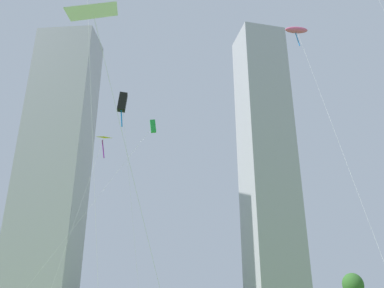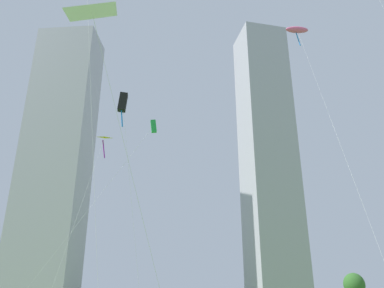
{
  "view_description": "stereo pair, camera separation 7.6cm",
  "coord_description": "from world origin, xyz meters",
  "px_view_note": "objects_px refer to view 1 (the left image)",
  "views": [
    {
      "loc": [
        -0.92,
        -13.91,
        1.66
      ],
      "look_at": [
        1.78,
        6.55,
        9.93
      ],
      "focal_mm": 36.81,
      "sensor_mm": 36.0,
      "label": 1
    },
    {
      "loc": [
        -0.84,
        -13.92,
        1.66
      ],
      "look_at": [
        1.78,
        6.55,
        9.93
      ],
      "focal_mm": 36.81,
      "sensor_mm": 36.0,
      "label": 2
    }
  ],
  "objects_px": {
    "kite_flying_0": "(297,30)",
    "kite_flying_1": "(122,103)",
    "distant_highrise_0": "(56,155)",
    "park_tree_1": "(353,285)",
    "distant_highrise_1": "(266,154)",
    "kite_flying_5": "(93,12)",
    "kite_flying_4": "(152,127)",
    "kite_flying_2": "(104,139)"
  },
  "relations": [
    {
      "from": "kite_flying_0",
      "to": "kite_flying_1",
      "type": "height_order",
      "value": "kite_flying_0"
    },
    {
      "from": "distant_highrise_0",
      "to": "park_tree_1",
      "type": "bearing_deg",
      "value": -42.51
    },
    {
      "from": "park_tree_1",
      "to": "distant_highrise_1",
      "type": "bearing_deg",
      "value": 78.24
    },
    {
      "from": "park_tree_1",
      "to": "distant_highrise_1",
      "type": "relative_size",
      "value": 0.05
    },
    {
      "from": "kite_flying_5",
      "to": "park_tree_1",
      "type": "distance_m",
      "value": 52.92
    },
    {
      "from": "kite_flying_4",
      "to": "park_tree_1",
      "type": "relative_size",
      "value": 3.33
    },
    {
      "from": "distant_highrise_1",
      "to": "park_tree_1",
      "type": "bearing_deg",
      "value": -107.1
    },
    {
      "from": "kite_flying_1",
      "to": "park_tree_1",
      "type": "bearing_deg",
      "value": 39.39
    },
    {
      "from": "kite_flying_1",
      "to": "park_tree_1",
      "type": "height_order",
      "value": "kite_flying_1"
    },
    {
      "from": "kite_flying_2",
      "to": "distant_highrise_0",
      "type": "bearing_deg",
      "value": 104.85
    },
    {
      "from": "kite_flying_5",
      "to": "park_tree_1",
      "type": "relative_size",
      "value": 2.27
    },
    {
      "from": "kite_flying_4",
      "to": "park_tree_1",
      "type": "height_order",
      "value": "kite_flying_4"
    },
    {
      "from": "kite_flying_1",
      "to": "kite_flying_4",
      "type": "height_order",
      "value": "kite_flying_4"
    },
    {
      "from": "kite_flying_2",
      "to": "distant_highrise_1",
      "type": "relative_size",
      "value": 0.15
    },
    {
      "from": "kite_flying_4",
      "to": "park_tree_1",
      "type": "xyz_separation_m",
      "value": [
        28.65,
        19.51,
        -13.26
      ]
    },
    {
      "from": "kite_flying_0",
      "to": "park_tree_1",
      "type": "bearing_deg",
      "value": 56.78
    },
    {
      "from": "kite_flying_1",
      "to": "kite_flying_5",
      "type": "height_order",
      "value": "kite_flying_1"
    },
    {
      "from": "kite_flying_2",
      "to": "kite_flying_5",
      "type": "distance_m",
      "value": 22.37
    },
    {
      "from": "kite_flying_1",
      "to": "distant_highrise_1",
      "type": "xyz_separation_m",
      "value": [
        48.02,
        106.35,
        37.3
      ]
    },
    {
      "from": "kite_flying_2",
      "to": "park_tree_1",
      "type": "height_order",
      "value": "kite_flying_2"
    },
    {
      "from": "kite_flying_2",
      "to": "distant_highrise_0",
      "type": "relative_size",
      "value": 0.16
    },
    {
      "from": "kite_flying_1",
      "to": "distant_highrise_0",
      "type": "height_order",
      "value": "distant_highrise_0"
    },
    {
      "from": "kite_flying_0",
      "to": "distant_highrise_1",
      "type": "height_order",
      "value": "distant_highrise_1"
    },
    {
      "from": "kite_flying_1",
      "to": "park_tree_1",
      "type": "xyz_separation_m",
      "value": [
        31.22,
        25.63,
        -12.46
      ]
    },
    {
      "from": "kite_flying_5",
      "to": "park_tree_1",
      "type": "bearing_deg",
      "value": 53.05
    },
    {
      "from": "kite_flying_5",
      "to": "distant_highrise_1",
      "type": "distance_m",
      "value": 138.27
    },
    {
      "from": "kite_flying_0",
      "to": "kite_flying_4",
      "type": "relative_size",
      "value": 1.65
    },
    {
      "from": "kite_flying_4",
      "to": "distant_highrise_1",
      "type": "xyz_separation_m",
      "value": [
        45.45,
        100.23,
        36.5
      ]
    },
    {
      "from": "kite_flying_1",
      "to": "kite_flying_5",
      "type": "distance_m",
      "value": 16.89
    },
    {
      "from": "kite_flying_4",
      "to": "kite_flying_5",
      "type": "xyz_separation_m",
      "value": [
        -2.82,
        -22.33,
        -5.55
      ]
    },
    {
      "from": "kite_flying_1",
      "to": "kite_flying_2",
      "type": "xyz_separation_m",
      "value": [
        -1.81,
        5.76,
        -0.81
      ]
    },
    {
      "from": "kite_flying_5",
      "to": "distant_highrise_1",
      "type": "xyz_separation_m",
      "value": [
        48.27,
        122.56,
        42.05
      ]
    },
    {
      "from": "park_tree_1",
      "to": "distant_highrise_0",
      "type": "xyz_separation_m",
      "value": [
        -60.85,
        85.08,
        47.07
      ]
    },
    {
      "from": "kite_flying_2",
      "to": "kite_flying_4",
      "type": "distance_m",
      "value": 4.68
    },
    {
      "from": "kite_flying_1",
      "to": "kite_flying_5",
      "type": "xyz_separation_m",
      "value": [
        -0.25,
        -16.21,
        -4.74
      ]
    },
    {
      "from": "kite_flying_4",
      "to": "distant_highrise_1",
      "type": "distance_m",
      "value": 115.95
    },
    {
      "from": "kite_flying_1",
      "to": "distant_highrise_1",
      "type": "height_order",
      "value": "distant_highrise_1"
    },
    {
      "from": "kite_flying_2",
      "to": "park_tree_1",
      "type": "xyz_separation_m",
      "value": [
        33.02,
        19.87,
        -11.65
      ]
    },
    {
      "from": "kite_flying_2",
      "to": "distant_highrise_1",
      "type": "bearing_deg",
      "value": 63.65
    },
    {
      "from": "kite_flying_1",
      "to": "park_tree_1",
      "type": "distance_m",
      "value": 42.27
    },
    {
      "from": "kite_flying_4",
      "to": "distant_highrise_1",
      "type": "bearing_deg",
      "value": 65.61
    },
    {
      "from": "kite_flying_1",
      "to": "kite_flying_4",
      "type": "bearing_deg",
      "value": 67.27
    }
  ]
}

